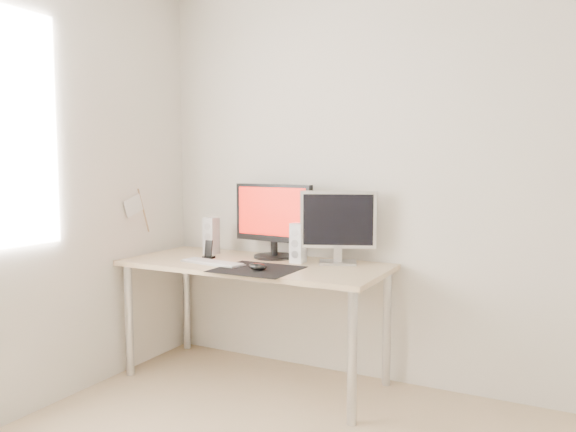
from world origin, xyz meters
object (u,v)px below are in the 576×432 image
(second_monitor, at_px, (338,224))
(keyboard, at_px, (213,263))
(desk, at_px, (255,275))
(main_monitor, at_px, (273,218))
(mouse, at_px, (257,267))
(speaker_right, at_px, (298,243))
(phone_dock, at_px, (209,253))
(speaker_left, at_px, (211,236))

(second_monitor, bearing_deg, keyboard, -152.75)
(desk, relative_size, main_monitor, 2.90)
(mouse, bearing_deg, main_monitor, 106.95)
(mouse, distance_m, second_monitor, 0.56)
(keyboard, bearing_deg, speaker_right, 32.11)
(main_monitor, xyz_separation_m, phone_dock, (-0.35, -0.20, -0.22))
(keyboard, bearing_deg, mouse, -10.52)
(speaker_left, relative_size, speaker_right, 1.00)
(main_monitor, height_order, keyboard, main_monitor)
(speaker_right, bearing_deg, keyboard, -147.89)
(main_monitor, bearing_deg, speaker_right, -20.51)
(keyboard, bearing_deg, desk, 38.28)
(desk, distance_m, main_monitor, 0.39)
(second_monitor, bearing_deg, phone_dock, -166.53)
(main_monitor, distance_m, speaker_right, 0.26)
(keyboard, relative_size, phone_dock, 3.76)
(second_monitor, height_order, phone_dock, second_monitor)
(speaker_right, bearing_deg, main_monitor, 159.49)
(mouse, distance_m, main_monitor, 0.49)
(desk, bearing_deg, keyboard, -141.72)
(second_monitor, xyz_separation_m, speaker_right, (-0.23, -0.07, -0.12))
(desk, xyz_separation_m, keyboard, (-0.20, -0.16, 0.09))
(mouse, relative_size, speaker_left, 0.46)
(second_monitor, xyz_separation_m, speaker_left, (-0.88, -0.04, -0.12))
(mouse, height_order, second_monitor, second_monitor)
(mouse, relative_size, speaker_right, 0.46)
(main_monitor, relative_size, speaker_left, 2.29)
(mouse, height_order, speaker_left, speaker_left)
(desk, relative_size, phone_dock, 13.89)
(desk, xyz_separation_m, speaker_left, (-0.42, 0.15, 0.20))
(mouse, distance_m, desk, 0.28)
(speaker_left, xyz_separation_m, speaker_right, (0.65, -0.03, 0.00))
(speaker_left, xyz_separation_m, phone_dock, (0.09, -0.15, -0.09))
(main_monitor, relative_size, second_monitor, 1.27)
(mouse, distance_m, phone_dock, 0.53)
(keyboard, xyz_separation_m, phone_dock, (-0.13, 0.15, 0.03))
(second_monitor, bearing_deg, desk, -158.28)
(second_monitor, xyz_separation_m, phone_dock, (-0.80, -0.19, -0.21))
(desk, height_order, main_monitor, main_monitor)
(speaker_right, height_order, keyboard, speaker_right)
(speaker_right, bearing_deg, second_monitor, 16.82)
(second_monitor, height_order, speaker_left, second_monitor)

